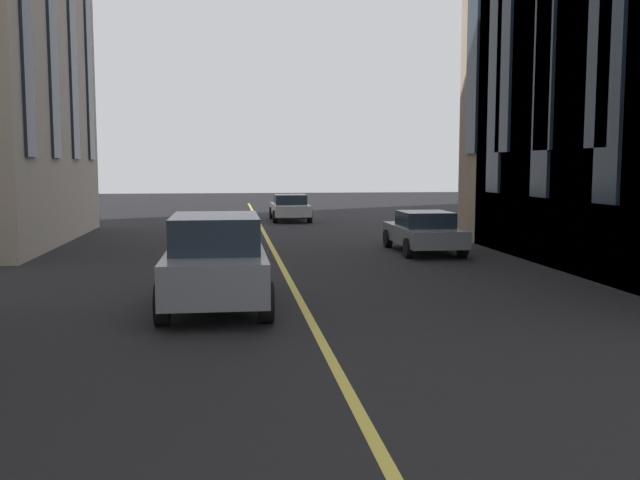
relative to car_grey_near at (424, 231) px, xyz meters
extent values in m
cube|color=#D8C64C|center=(-8.78, 4.90, -0.70)|extent=(80.00, 0.16, 0.01)
cube|color=slate|center=(0.05, 0.00, -0.11)|extent=(4.40, 1.80, 0.55)
cube|color=#19232D|center=(-0.17, 0.00, 0.42)|extent=(1.85, 1.58, 0.50)
cylinder|color=black|center=(1.50, 0.86, -0.38)|extent=(0.64, 0.22, 0.64)
cylinder|color=black|center=(1.50, -0.86, -0.38)|extent=(0.64, 0.22, 0.64)
cylinder|color=black|center=(-1.40, 0.86, -0.38)|extent=(0.64, 0.22, 0.64)
cylinder|color=black|center=(-1.40, -0.86, -0.38)|extent=(0.64, 0.22, 0.64)
cube|color=slate|center=(-8.35, 6.66, 0.08)|extent=(4.70, 1.95, 0.80)
cube|color=#19232D|center=(-8.35, 6.66, 0.83)|extent=(2.59, 1.72, 0.70)
cylinder|color=black|center=(-9.90, 5.73, -0.32)|extent=(0.76, 0.27, 0.76)
cylinder|color=black|center=(-9.90, 7.60, -0.32)|extent=(0.76, 0.27, 0.76)
cylinder|color=black|center=(-6.80, 5.73, -0.32)|extent=(0.76, 0.27, 0.76)
cylinder|color=black|center=(-6.80, 7.60, -0.32)|extent=(0.76, 0.27, 0.76)
cube|color=#B7BABF|center=(14.02, 3.24, -0.11)|extent=(4.40, 1.80, 0.55)
cube|color=#19232D|center=(13.80, 3.24, 0.42)|extent=(1.85, 1.58, 0.50)
cylinder|color=black|center=(15.47, 4.10, -0.38)|extent=(0.64, 0.22, 0.64)
cylinder|color=black|center=(15.47, 2.37, -0.38)|extent=(0.64, 0.22, 0.64)
cylinder|color=black|center=(12.57, 4.10, -0.38)|extent=(0.64, 0.22, 0.64)
cylinder|color=black|center=(12.57, 2.37, -0.38)|extent=(0.64, 0.22, 0.64)
cube|color=#19232D|center=(-3.13, -2.55, 6.57)|extent=(1.10, 0.10, 10.62)
cube|color=#19232D|center=(0.53, -2.55, 6.57)|extent=(1.10, 0.10, 10.62)
camera|label=1|loc=(-22.78, 6.38, 2.18)|focal=39.93mm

